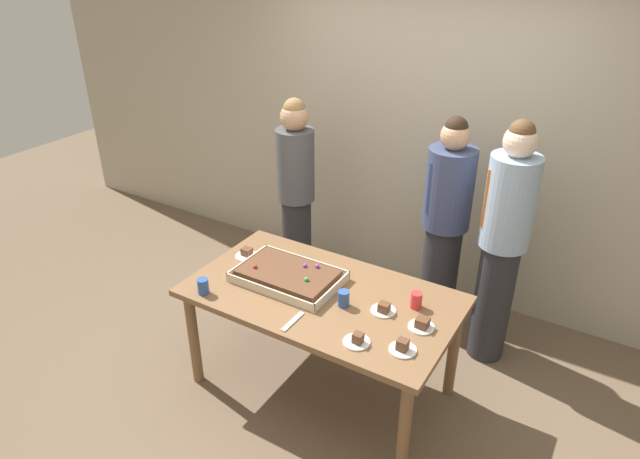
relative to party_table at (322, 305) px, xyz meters
The scene contains 16 objects.
ground_plane 0.67m from the party_table, ahead, with size 12.00×12.00×0.00m, color brown.
interior_back_panel 1.80m from the party_table, 90.00° to the left, with size 8.00×0.12×3.00m, color #B2A893.
party_table is the anchor object (origin of this frame).
sheet_cake 0.29m from the party_table, behind, with size 0.66×0.43×0.10m.
plated_slice_near_left 0.43m from the party_table, ahead, with size 0.15×0.15×0.06m.
plated_slice_near_right 0.52m from the party_table, 36.84° to the right, with size 0.15×0.15×0.07m.
plated_slice_far_left 0.70m from the party_table, 20.13° to the right, with size 0.15×0.15×0.07m.
plated_slice_far_right 0.69m from the party_table, behind, with size 0.15×0.15×0.06m.
plated_slice_center_front 0.67m from the party_table, ahead, with size 0.15×0.15×0.06m.
drink_cup_nearest 0.23m from the party_table, 13.37° to the right, with size 0.07×0.07×0.10m, color #2D5199.
drink_cup_middle 0.74m from the party_table, 148.93° to the right, with size 0.07×0.07×0.10m, color #2D5199.
drink_cup_far_end 0.59m from the party_table, 16.85° to the left, with size 0.07×0.07×0.10m, color red.
cake_server_utensil 0.35m from the party_table, 88.51° to the right, with size 0.03×0.20×0.01m, color silver.
person_serving_front 1.15m from the party_table, 69.42° to the left, with size 0.34×0.34×1.67m.
person_green_shirt_behind 1.28m from the party_table, 130.59° to the left, with size 0.30×0.30×1.65m.
person_striped_tie_right 1.27m from the party_table, 47.57° to the left, with size 0.32×0.32×1.75m.
Camera 1 is at (1.49, -2.47, 2.73)m, focal length 31.59 mm.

